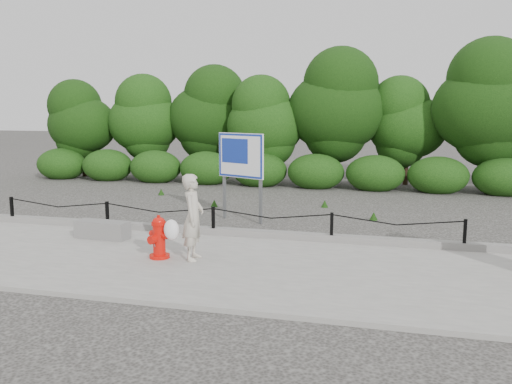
{
  "coord_description": "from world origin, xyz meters",
  "views": [
    {
      "loc": [
        3.74,
        -10.6,
        2.75
      ],
      "look_at": [
        0.88,
        0.2,
        1.0
      ],
      "focal_mm": 38.0,
      "sensor_mm": 36.0,
      "label": 1
    }
  ],
  "objects_px": {
    "fire_hydrant": "(159,238)",
    "advertising_sign": "(241,160)",
    "concrete_block": "(103,230)",
    "pedestrian": "(192,218)"
  },
  "relations": [
    {
      "from": "fire_hydrant",
      "to": "advertising_sign",
      "type": "height_order",
      "value": "advertising_sign"
    },
    {
      "from": "concrete_block",
      "to": "advertising_sign",
      "type": "relative_size",
      "value": 0.52
    },
    {
      "from": "fire_hydrant",
      "to": "pedestrian",
      "type": "distance_m",
      "value": 0.72
    },
    {
      "from": "pedestrian",
      "to": "concrete_block",
      "type": "relative_size",
      "value": 1.37
    },
    {
      "from": "pedestrian",
      "to": "advertising_sign",
      "type": "xyz_separation_m",
      "value": [
        -0.19,
        3.71,
        0.68
      ]
    },
    {
      "from": "pedestrian",
      "to": "concrete_block",
      "type": "xyz_separation_m",
      "value": [
        -2.37,
        1.01,
        -0.57
      ]
    },
    {
      "from": "concrete_block",
      "to": "fire_hydrant",
      "type": "bearing_deg",
      "value": -31.21
    },
    {
      "from": "fire_hydrant",
      "to": "advertising_sign",
      "type": "relative_size",
      "value": 0.36
    },
    {
      "from": "concrete_block",
      "to": "advertising_sign",
      "type": "distance_m",
      "value": 3.69
    },
    {
      "from": "advertising_sign",
      "to": "concrete_block",
      "type": "bearing_deg",
      "value": -106.37
    }
  ]
}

